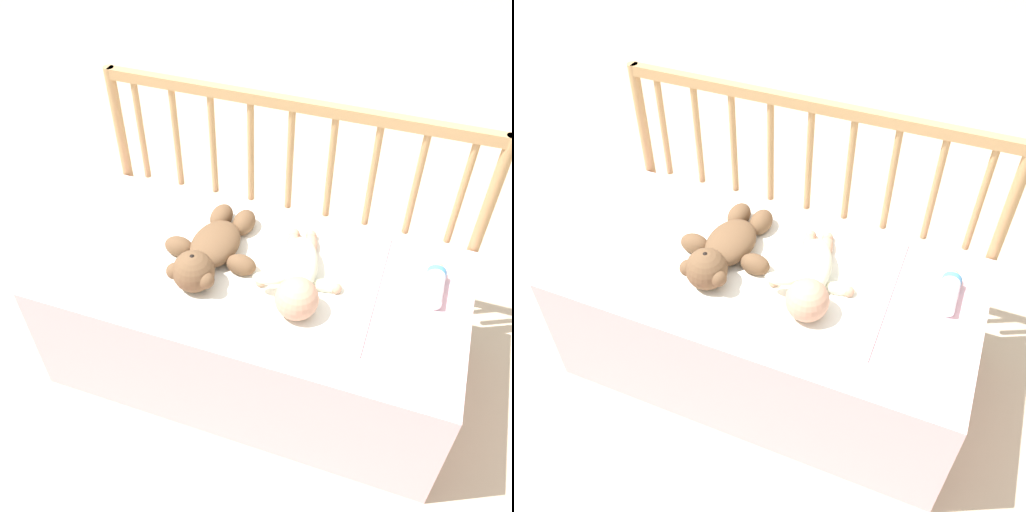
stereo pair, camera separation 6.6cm
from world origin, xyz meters
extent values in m
plane|color=#C6B293|center=(0.00, 0.00, 0.00)|extent=(12.00, 12.00, 0.00)
cube|color=#EDB7C6|center=(0.00, 0.00, 0.23)|extent=(1.29, 0.64, 0.45)
cylinder|color=tan|center=(-0.63, 0.34, 0.43)|extent=(0.04, 0.04, 0.86)
cylinder|color=tan|center=(0.63, 0.34, 0.43)|extent=(0.04, 0.04, 0.86)
cube|color=tan|center=(0.00, 0.34, 0.84)|extent=(1.25, 0.03, 0.04)
cylinder|color=tan|center=(-0.54, 0.34, 0.64)|extent=(0.02, 0.02, 0.38)
cylinder|color=tan|center=(-0.41, 0.34, 0.64)|extent=(0.02, 0.02, 0.38)
cylinder|color=tan|center=(-0.27, 0.34, 0.64)|extent=(0.02, 0.02, 0.38)
cylinder|color=tan|center=(-0.14, 0.34, 0.64)|extent=(0.02, 0.02, 0.38)
cylinder|color=tan|center=(0.00, 0.34, 0.64)|extent=(0.02, 0.02, 0.38)
cylinder|color=tan|center=(0.14, 0.34, 0.64)|extent=(0.02, 0.02, 0.38)
cylinder|color=tan|center=(0.27, 0.34, 0.64)|extent=(0.02, 0.02, 0.38)
cylinder|color=tan|center=(0.41, 0.34, 0.64)|extent=(0.02, 0.02, 0.38)
cylinder|color=tan|center=(0.54, 0.34, 0.64)|extent=(0.02, 0.02, 0.38)
cube|color=white|center=(-0.01, 0.04, 0.45)|extent=(0.76, 0.50, 0.01)
ellipsoid|color=brown|center=(-0.14, 0.04, 0.49)|extent=(0.15, 0.22, 0.09)
sphere|color=brown|center=(-0.15, -0.11, 0.51)|extent=(0.13, 0.13, 0.13)
sphere|color=beige|center=(-0.15, -0.11, 0.55)|extent=(0.05, 0.05, 0.05)
sphere|color=black|center=(-0.15, -0.11, 0.57)|extent=(0.02, 0.02, 0.02)
sphere|color=brown|center=(-0.10, -0.14, 0.52)|extent=(0.05, 0.05, 0.05)
sphere|color=brown|center=(-0.20, -0.13, 0.52)|extent=(0.05, 0.05, 0.05)
ellipsoid|color=brown|center=(-0.04, -0.01, 0.48)|extent=(0.10, 0.07, 0.06)
ellipsoid|color=brown|center=(-0.25, 0.00, 0.48)|extent=(0.10, 0.07, 0.06)
ellipsoid|color=brown|center=(-0.10, 0.17, 0.49)|extent=(0.07, 0.11, 0.07)
ellipsoid|color=brown|center=(-0.18, 0.18, 0.49)|extent=(0.07, 0.11, 0.07)
ellipsoid|color=#EAEACC|center=(0.13, 0.04, 0.49)|extent=(0.16, 0.25, 0.08)
sphere|color=tan|center=(0.16, -0.12, 0.51)|extent=(0.12, 0.12, 0.12)
ellipsoid|color=#EAEACC|center=(0.22, 0.00, 0.47)|extent=(0.10, 0.06, 0.04)
ellipsoid|color=#EAEACC|center=(0.07, -0.07, 0.52)|extent=(0.10, 0.06, 0.04)
sphere|color=tan|center=(0.25, 0.00, 0.47)|extent=(0.03, 0.03, 0.03)
sphere|color=tan|center=(0.03, -0.05, 0.47)|extent=(0.03, 0.03, 0.03)
ellipsoid|color=tan|center=(0.13, 0.15, 0.47)|extent=(0.06, 0.10, 0.04)
ellipsoid|color=tan|center=(0.08, 0.14, 0.47)|extent=(0.06, 0.10, 0.04)
sphere|color=tan|center=(0.12, 0.20, 0.47)|extent=(0.04, 0.04, 0.04)
sphere|color=tan|center=(0.07, 0.19, 0.47)|extent=(0.04, 0.04, 0.04)
cylinder|color=white|center=(0.52, 0.09, 0.48)|extent=(0.06, 0.13, 0.06)
cylinder|color=#4C99D8|center=(0.52, 0.15, 0.48)|extent=(0.06, 0.02, 0.06)
sphere|color=#EAC67F|center=(0.52, 0.17, 0.48)|extent=(0.04, 0.04, 0.04)
camera|label=1|loc=(0.41, -1.16, 1.69)|focal=40.00mm
camera|label=2|loc=(0.47, -1.13, 1.69)|focal=40.00mm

